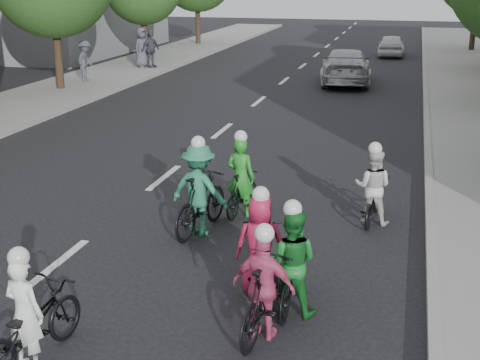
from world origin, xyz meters
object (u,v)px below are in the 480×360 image
at_px(cyclist_4, 373,194).
at_px(spectator_0, 85,61).
at_px(cyclist_5, 30,324).
at_px(follow_car_lead, 346,66).
at_px(cyclist_2, 241,186).
at_px(spectator_2, 142,47).
at_px(cyclist_0, 261,254).
at_px(follow_car_trail, 391,45).
at_px(spectator_1, 151,49).
at_px(cyclist_1, 200,196).
at_px(cyclist_3, 265,294).
at_px(cyclist_6, 292,270).

bearing_deg(cyclist_4, spectator_0, -41.56).
distance_m(cyclist_4, spectator_0, 18.85).
relative_size(cyclist_5, spectator_0, 1.11).
bearing_deg(follow_car_lead, cyclist_2, 83.21).
height_order(follow_car_lead, spectator_2, spectator_2).
distance_m(cyclist_0, follow_car_trail, 30.48).
distance_m(cyclist_0, follow_car_lead, 20.11).
height_order(cyclist_4, cyclist_5, cyclist_4).
bearing_deg(follow_car_lead, spectator_1, -14.65).
distance_m(cyclist_4, follow_car_trail, 27.13).
height_order(cyclist_1, cyclist_2, cyclist_1).
bearing_deg(spectator_2, cyclist_1, -132.77).
relative_size(cyclist_2, spectator_1, 0.98).
bearing_deg(spectator_1, cyclist_4, -122.20).
distance_m(cyclist_2, spectator_1, 20.65).
height_order(cyclist_2, follow_car_lead, cyclist_2).
relative_size(follow_car_trail, spectator_0, 2.09).
distance_m(cyclist_3, spectator_2, 25.55).
distance_m(cyclist_0, spectator_1, 23.96).
relative_size(cyclist_3, spectator_0, 1.04).
xyz_separation_m(cyclist_0, follow_car_lead, (-0.81, 20.09, 0.16)).
height_order(cyclist_1, cyclist_4, cyclist_1).
relative_size(cyclist_3, follow_car_trail, 0.50).
height_order(cyclist_3, spectator_0, spectator_0).
relative_size(spectator_0, spectator_1, 0.97).
bearing_deg(spectator_1, spectator_0, -169.41).
distance_m(spectator_0, spectator_2, 4.70).
xyz_separation_m(cyclist_0, cyclist_3, (0.34, -1.28, 0.02)).
bearing_deg(follow_car_trail, spectator_1, 37.57).
height_order(cyclist_5, follow_car_trail, cyclist_5).
height_order(cyclist_6, spectator_2, spectator_2).
bearing_deg(cyclist_4, spectator_1, -52.14).
bearing_deg(spectator_2, cyclist_2, -130.21).
distance_m(cyclist_6, follow_car_trail, 31.01).
height_order(cyclist_0, cyclist_5, cyclist_0).
distance_m(follow_car_lead, follow_car_trail, 10.50).
bearing_deg(spectator_2, cyclist_3, -131.95).
distance_m(cyclist_3, cyclist_6, 0.78).
height_order(cyclist_2, cyclist_5, cyclist_2).
bearing_deg(cyclist_5, cyclist_1, -88.60).
height_order(cyclist_2, spectator_2, spectator_2).
bearing_deg(cyclist_4, cyclist_6, 82.24).
bearing_deg(cyclist_1, cyclist_3, 131.40).
bearing_deg(cyclist_5, spectator_2, -60.68).
bearing_deg(cyclist_0, cyclist_1, -62.38).
height_order(cyclist_5, spectator_0, spectator_0).
relative_size(cyclist_1, follow_car_trail, 0.54).
relative_size(cyclist_5, follow_car_lead, 0.38).
height_order(cyclist_3, follow_car_trail, cyclist_3).
height_order(cyclist_1, spectator_2, spectator_2).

